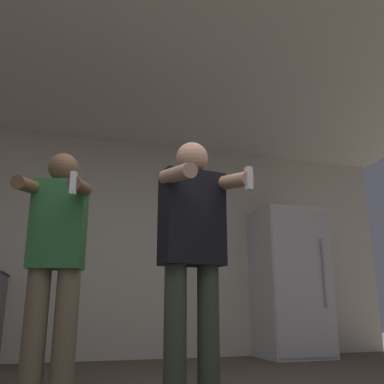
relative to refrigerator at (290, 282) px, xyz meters
name	(u,v)px	position (x,y,z in m)	size (l,w,h in m)	color
wall_back	(121,245)	(-1.99, 0.37, 0.42)	(7.00, 0.06, 2.55)	beige
ceiling_slab	(149,78)	(-1.99, -1.23, 1.72)	(7.00, 3.66, 0.05)	silver
refrigerator	(290,282)	(0.00, 0.00, 0.00)	(0.76, 0.71, 1.72)	silver
person_woman_foreground	(193,244)	(-1.83, -2.10, 0.09)	(0.52, 0.56, 1.63)	#38422D
person_man_side	(56,256)	(-2.66, -1.71, 0.02)	(0.50, 0.58, 1.60)	#75664C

